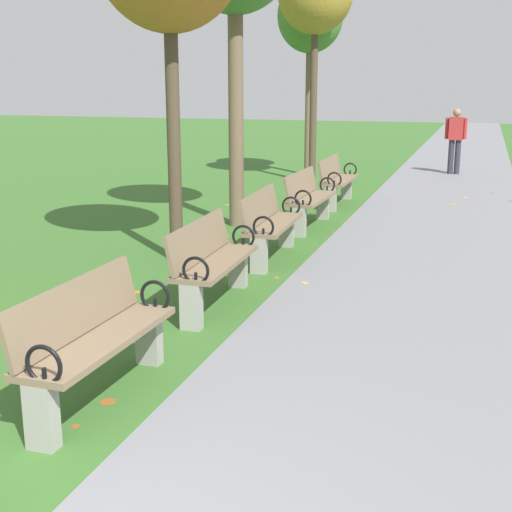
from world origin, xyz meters
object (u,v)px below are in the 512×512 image
(park_bench_2, at_px, (94,338))
(park_bench_4, at_px, (270,223))
(park_bench_6, at_px, (337,179))
(park_bench_5, at_px, (309,198))
(pedestrian_walking, at_px, (455,138))
(tree_5, at_px, (310,18))
(park_bench_3, at_px, (212,261))

(park_bench_2, relative_size, park_bench_4, 0.99)
(park_bench_6, bearing_deg, park_bench_5, -90.00)
(park_bench_6, height_order, pedestrian_walking, pedestrian_walking)
(park_bench_6, xyz_separation_m, pedestrian_walking, (1.93, 5.32, 0.44))
(park_bench_6, relative_size, pedestrian_walking, 0.99)
(park_bench_2, relative_size, tree_5, 0.34)
(tree_5, xyz_separation_m, pedestrian_walking, (3.50, 1.18, -2.84))
(park_bench_5, bearing_deg, park_bench_3, -90.00)
(park_bench_3, bearing_deg, pedestrian_walking, 80.73)
(park_bench_4, relative_size, park_bench_5, 1.00)
(park_bench_2, relative_size, park_bench_6, 1.00)
(park_bench_4, bearing_deg, park_bench_5, 90.00)
(park_bench_2, xyz_separation_m, park_bench_6, (-0.00, 8.88, 0.00))
(tree_5, distance_m, pedestrian_walking, 4.66)
(park_bench_3, relative_size, pedestrian_walking, 1.00)
(pedestrian_walking, bearing_deg, park_bench_6, -109.98)
(park_bench_2, height_order, park_bench_6, same)
(park_bench_3, distance_m, pedestrian_walking, 12.01)
(tree_5, bearing_deg, park_bench_6, -69.23)
(pedestrian_walking, bearing_deg, tree_5, -161.34)
(park_bench_2, bearing_deg, park_bench_6, 90.00)
(park_bench_5, bearing_deg, tree_5, 103.82)
(park_bench_3, bearing_deg, park_bench_2, -90.00)
(park_bench_2, relative_size, pedestrian_walking, 0.99)
(park_bench_5, distance_m, pedestrian_walking, 7.81)
(pedestrian_walking, bearing_deg, park_bench_2, -97.75)
(park_bench_3, distance_m, park_bench_5, 4.29)
(park_bench_5, xyz_separation_m, tree_5, (-1.57, 6.37, 3.29))
(park_bench_2, distance_m, pedestrian_walking, 14.34)
(tree_5, relative_size, pedestrian_walking, 2.90)
(park_bench_6, distance_m, tree_5, 5.51)
(park_bench_5, height_order, park_bench_6, same)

